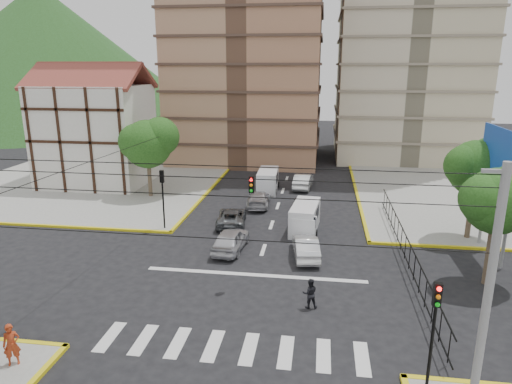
% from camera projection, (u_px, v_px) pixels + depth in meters
% --- Properties ---
extents(ground, '(160.00, 160.00, 0.00)m').
position_uv_depth(ground, '(252.00, 284.00, 25.61)').
color(ground, black).
rests_on(ground, ground).
extents(sidewalk_nw, '(26.00, 26.00, 0.15)m').
position_uv_depth(sidewalk_nw, '(91.00, 183.00, 47.41)').
color(sidewalk_nw, gray).
rests_on(sidewalk_nw, ground).
extents(sidewalk_ne, '(26.00, 26.00, 0.15)m').
position_uv_depth(sidewalk_ne, '(500.00, 198.00, 41.90)').
color(sidewalk_ne, gray).
rests_on(sidewalk_ne, ground).
extents(crosswalk_stripes, '(12.00, 2.40, 0.01)m').
position_uv_depth(crosswalk_stripes, '(231.00, 347.00, 19.88)').
color(crosswalk_stripes, silver).
rests_on(crosswalk_stripes, ground).
extents(stop_line, '(13.00, 0.40, 0.01)m').
position_uv_depth(stop_line, '(255.00, 275.00, 26.75)').
color(stop_line, silver).
rests_on(stop_line, ground).
extents(tudor_building, '(10.80, 8.05, 12.23)m').
position_uv_depth(tudor_building, '(96.00, 133.00, 45.89)').
color(tudor_building, silver).
rests_on(tudor_building, ground).
extents(distant_hill, '(70.00, 70.00, 28.00)m').
position_uv_depth(distant_hill, '(45.00, 55.00, 96.18)').
color(distant_hill, '#244918').
rests_on(distant_hill, ground).
extents(park_fence, '(0.10, 22.50, 1.66)m').
position_uv_depth(park_fence, '(404.00, 261.00, 28.66)').
color(park_fence, black).
rests_on(park_fence, ground).
extents(billboard, '(0.36, 6.20, 8.10)m').
position_uv_depth(billboard, '(501.00, 165.00, 27.73)').
color(billboard, slate).
rests_on(billboard, ground).
extents(tree_park_a, '(4.41, 3.60, 6.83)m').
position_uv_depth(tree_park_a, '(499.00, 198.00, 24.38)').
color(tree_park_a, '#473828').
rests_on(tree_park_a, ground).
extents(tree_park_c, '(4.65, 3.80, 7.25)m').
position_uv_depth(tree_park_c, '(477.00, 165.00, 30.83)').
color(tree_park_c, '#473828').
rests_on(tree_park_c, ground).
extents(tree_tudor, '(5.39, 4.40, 7.43)m').
position_uv_depth(tree_tudor, '(148.00, 142.00, 41.12)').
color(tree_tudor, '#473828').
rests_on(tree_tudor, ground).
extents(traffic_light_se, '(0.28, 0.22, 4.40)m').
position_uv_depth(traffic_light_se, '(434.00, 320.00, 16.26)').
color(traffic_light_se, black).
rests_on(traffic_light_se, ground).
extents(traffic_light_nw, '(0.28, 0.22, 4.40)m').
position_uv_depth(traffic_light_nw, '(163.00, 190.00, 33.28)').
color(traffic_light_nw, black).
rests_on(traffic_light_nw, ground).
extents(traffic_light_hanging, '(18.00, 9.12, 0.92)m').
position_uv_depth(traffic_light_hanging, '(245.00, 193.00, 22.08)').
color(traffic_light_hanging, black).
rests_on(traffic_light_hanging, ground).
extents(utility_pole_se, '(1.40, 0.28, 9.00)m').
position_uv_depth(utility_pole_se, '(488.00, 297.00, 14.51)').
color(utility_pole_se, slate).
rests_on(utility_pole_se, ground).
extents(van_right_lane, '(2.20, 4.66, 2.03)m').
position_uv_depth(van_right_lane, '(305.00, 219.00, 33.51)').
color(van_right_lane, silver).
rests_on(van_right_lane, ground).
extents(van_left_lane, '(1.96, 4.64, 2.07)m').
position_uv_depth(van_left_lane, '(267.00, 182.00, 44.11)').
color(van_left_lane, silver).
rests_on(van_left_lane, ground).
extents(car_silver_front_left, '(2.09, 4.50, 1.49)m').
position_uv_depth(car_silver_front_left, '(231.00, 240.00, 30.15)').
color(car_silver_front_left, silver).
rests_on(car_silver_front_left, ground).
extents(car_white_front_right, '(2.04, 4.36, 1.38)m').
position_uv_depth(car_white_front_right, '(306.00, 247.00, 29.09)').
color(car_white_front_right, silver).
rests_on(car_white_front_right, ground).
extents(car_grey_mid_left, '(2.62, 4.75, 1.26)m').
position_uv_depth(car_grey_mid_left, '(232.00, 217.00, 35.04)').
color(car_grey_mid_left, '#595D61').
rests_on(car_grey_mid_left, ground).
extents(car_silver_rear_left, '(2.15, 4.70, 1.33)m').
position_uv_depth(car_silver_rear_left, '(258.00, 199.00, 39.66)').
color(car_silver_rear_left, '#B2B1B6').
rests_on(car_silver_rear_left, ground).
extents(car_darkgrey_mid_right, '(1.73, 3.72, 1.24)m').
position_uv_depth(car_darkgrey_mid_right, '(301.00, 203.00, 38.60)').
color(car_darkgrey_mid_right, '#28292B').
rests_on(car_darkgrey_mid_right, ground).
extents(car_white_rear_right, '(1.96, 4.64, 1.49)m').
position_uv_depth(car_white_rear_right, '(303.00, 181.00, 45.43)').
color(car_white_rear_right, silver).
rests_on(car_white_rear_right, ground).
extents(pedestrian_sw_corner, '(0.78, 0.70, 1.79)m').
position_uv_depth(pedestrian_sw_corner, '(12.00, 345.00, 18.31)').
color(pedestrian_sw_corner, '#AA391A').
rests_on(pedestrian_sw_corner, sidewalk_sw).
extents(pedestrian_crosswalk, '(0.86, 0.72, 1.58)m').
position_uv_depth(pedestrian_crosswalk, '(310.00, 293.00, 22.94)').
color(pedestrian_crosswalk, black).
rests_on(pedestrian_crosswalk, ground).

